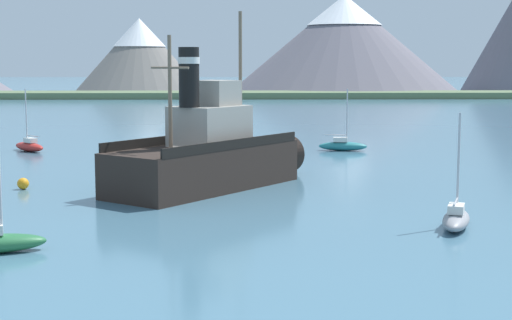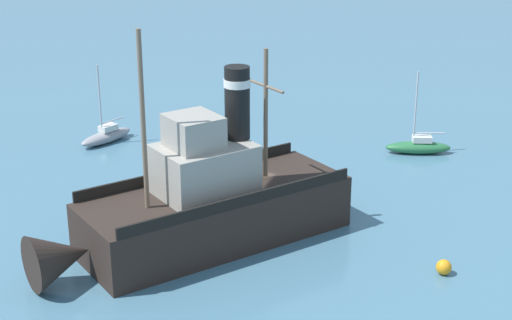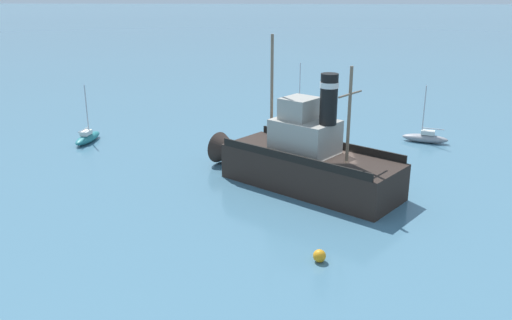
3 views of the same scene
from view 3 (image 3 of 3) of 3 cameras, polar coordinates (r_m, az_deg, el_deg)
ground_plane at (r=35.99m, az=8.15°, el=-3.34°), size 600.00×600.00×0.00m
old_tugboat at (r=36.20m, az=4.95°, el=-0.01°), size 11.46×13.47×9.90m
sailboat_teal at (r=48.63m, az=-17.31°, el=2.30°), size 3.92×1.64×4.90m
sailboat_orange at (r=58.91m, az=4.74°, el=5.79°), size 3.88×2.74×4.90m
sailboat_grey at (r=48.60m, az=17.38°, el=2.28°), size 2.31×3.95×4.90m
mooring_buoy at (r=27.24m, az=6.70°, el=-9.99°), size 0.64×0.64×0.64m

